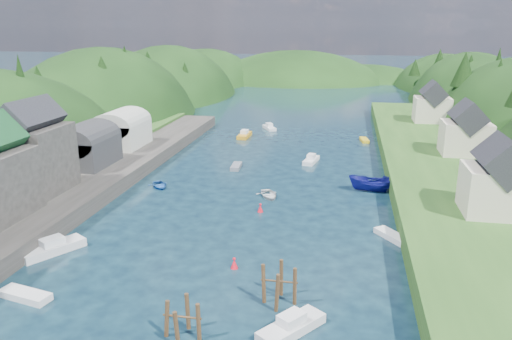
% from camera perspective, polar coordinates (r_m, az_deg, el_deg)
% --- Properties ---
extents(ground, '(600.00, 600.00, 0.00)m').
position_cam_1_polar(ground, '(85.00, 2.70, 1.51)').
color(ground, black).
rests_on(ground, ground).
extents(hillside_left, '(44.00, 245.56, 52.00)m').
position_cam_1_polar(hillside_left, '(123.90, -16.75, 1.73)').
color(hillside_left, black).
rests_on(hillside_left, ground).
extents(hillside_right, '(36.00, 245.56, 48.00)m').
position_cam_1_polar(hillside_right, '(115.47, 27.22, -0.14)').
color(hillside_right, black).
rests_on(hillside_right, ground).
extents(far_hills, '(103.00, 68.00, 44.00)m').
position_cam_1_polar(far_hills, '(208.23, 7.73, 7.19)').
color(far_hills, black).
rests_on(far_hills, ground).
extents(hill_trees, '(92.37, 146.69, 12.16)m').
position_cam_1_polar(hill_trees, '(97.62, 4.26, 10.03)').
color(hill_trees, black).
rests_on(hill_trees, ground).
extents(quay_left, '(12.00, 110.00, 2.00)m').
position_cam_1_polar(quay_left, '(65.58, -22.50, -3.38)').
color(quay_left, '#2D2B28').
rests_on(quay_left, ground).
extents(boat_sheds, '(7.00, 21.00, 7.50)m').
position_cam_1_polar(boat_sheds, '(81.25, -16.90, 3.94)').
color(boat_sheds, '#2D2D30').
rests_on(boat_sheds, quay_left).
extents(terrace_right, '(16.00, 120.00, 2.40)m').
position_cam_1_polar(terrace_right, '(75.63, 20.73, -0.49)').
color(terrace_right, '#234719').
rests_on(terrace_right, ground).
extents(right_bank_cottages, '(9.00, 59.24, 8.41)m').
position_cam_1_polar(right_bank_cottages, '(83.09, 22.14, 4.11)').
color(right_bank_cottages, beige).
rests_on(right_bank_cottages, terrace_right).
extents(piling_cluster_near, '(2.87, 2.71, 3.46)m').
position_cam_1_polar(piling_cluster_near, '(37.61, -8.39, -16.98)').
color(piling_cluster_near, '#382314').
rests_on(piling_cluster_near, ground).
extents(piling_cluster_far, '(3.01, 2.83, 3.87)m').
position_cam_1_polar(piling_cluster_far, '(41.14, 2.66, -13.32)').
color(piling_cluster_far, '#382314').
rests_on(piling_cluster_far, ground).
extents(channel_buoy_near, '(0.70, 0.70, 1.10)m').
position_cam_1_polar(channel_buoy_near, '(46.85, -2.50, -10.63)').
color(channel_buoy_near, red).
rests_on(channel_buoy_near, ground).
extents(channel_buoy_far, '(0.70, 0.70, 1.10)m').
position_cam_1_polar(channel_buoy_far, '(60.03, 0.50, -4.38)').
color(channel_buoy_far, red).
rests_on(channel_buoy_far, ground).
extents(moored_boats, '(37.68, 87.01, 2.49)m').
position_cam_1_polar(moored_boats, '(55.62, -4.13, -5.89)').
color(moored_boats, '#1A4892').
rests_on(moored_boats, ground).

